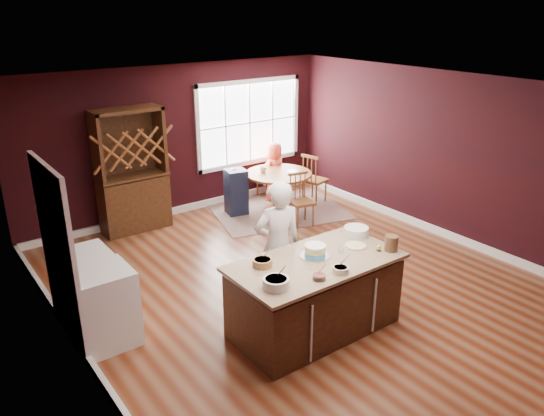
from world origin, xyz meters
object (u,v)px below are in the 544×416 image
(chair_east, at_px, (315,178))
(seated_woman, at_px, (275,172))
(dining_table, at_px, (278,184))
(toddler, at_px, (234,172))
(layer_cake, at_px, (315,251))
(high_chair, at_px, (236,191))
(hutch, at_px, (132,171))
(washer, at_px, (105,307))
(chair_south, at_px, (302,200))
(kitchen_island, at_px, (315,297))
(chair_north, at_px, (268,173))
(dryer, at_px, (86,286))
(baker, at_px, (278,246))

(chair_east, xyz_separation_m, seated_woman, (-0.57, 0.55, 0.09))
(dining_table, xyz_separation_m, seated_woman, (0.29, 0.52, 0.05))
(chair_east, distance_m, toddler, 1.68)
(layer_cake, bearing_deg, high_chair, 71.23)
(dining_table, relative_size, seated_woman, 1.04)
(hutch, bearing_deg, layer_cake, -82.30)
(high_chair, height_order, toddler, toddler)
(hutch, xyz_separation_m, washer, (-1.59, -2.94, -0.59))
(chair_south, bearing_deg, toddler, 132.63)
(kitchen_island, bearing_deg, layer_cake, 55.60)
(layer_cake, xyz_separation_m, chair_north, (2.30, 4.11, -0.52))
(chair_south, relative_size, high_chair, 1.06)
(chair_south, height_order, dryer, chair_south)
(layer_cake, distance_m, chair_south, 3.17)
(dining_table, height_order, layer_cake, layer_cake)
(washer, bearing_deg, dining_table, 27.95)
(kitchen_island, xyz_separation_m, dining_table, (2.01, 3.38, 0.10))
(seated_woman, xyz_separation_m, dryer, (-4.38, -2.05, -0.14))
(hutch, relative_size, dryer, 2.36)
(dryer, bearing_deg, hutch, 55.37)
(baker, relative_size, high_chair, 1.91)
(chair_south, xyz_separation_m, toddler, (-0.67, 1.14, 0.34))
(baker, relative_size, layer_cake, 4.85)
(dryer, bearing_deg, chair_south, 10.44)
(kitchen_island, xyz_separation_m, baker, (-0.02, 0.70, 0.41))
(toddler, relative_size, washer, 0.28)
(seated_woman, relative_size, hutch, 0.56)
(toddler, relative_size, dryer, 0.29)
(kitchen_island, bearing_deg, chair_south, 53.34)
(dryer, bearing_deg, baker, -29.30)
(layer_cake, height_order, chair_east, layer_cake)
(toddler, distance_m, dryer, 3.85)
(dining_table, bearing_deg, dryer, -159.50)
(chair_south, relative_size, chair_north, 1.00)
(toddler, xyz_separation_m, dryer, (-3.34, -1.88, -0.37))
(chair_east, distance_m, high_chair, 1.62)
(dining_table, distance_m, baker, 3.38)
(dining_table, height_order, baker, baker)
(layer_cake, height_order, high_chair, layer_cake)
(kitchen_island, bearing_deg, seated_woman, 59.41)
(hutch, bearing_deg, dining_table, -17.15)
(chair_north, distance_m, dryer, 5.01)
(chair_east, relative_size, washer, 1.09)
(baker, bearing_deg, washer, 1.81)
(dining_table, xyz_separation_m, toddler, (-0.75, 0.35, 0.28))
(layer_cake, bearing_deg, hutch, 97.70)
(baker, xyz_separation_m, chair_east, (2.89, 2.65, -0.35))
(chair_north, distance_m, high_chair, 1.16)
(washer, xyz_separation_m, dryer, (0.00, 0.64, -0.01))
(hutch, bearing_deg, seated_woman, -5.17)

